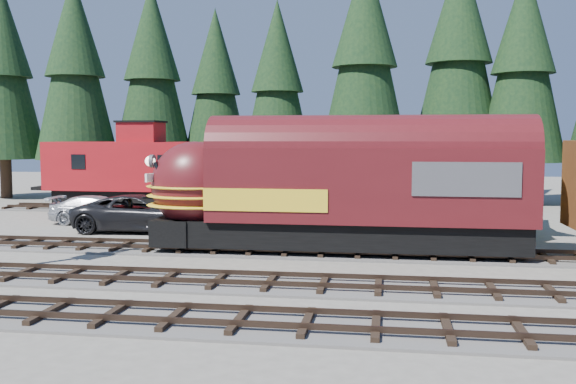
# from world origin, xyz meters

# --- Properties ---
(ground) EXTENTS (120.00, 120.00, 0.00)m
(ground) POSITION_xyz_m (0.00, 0.00, 0.00)
(ground) COLOR #6B665B
(ground) RESTS_ON ground
(track_spur) EXTENTS (32.00, 3.20, 0.33)m
(track_spur) POSITION_xyz_m (-10.00, 18.00, 0.06)
(track_spur) COLOR #4C4947
(track_spur) RESTS_ON ground
(depot) EXTENTS (12.80, 7.00, 5.30)m
(depot) POSITION_xyz_m (-0.00, 10.50, 2.96)
(depot) COLOR gold
(depot) RESTS_ON ground
(conifer_backdrop) EXTENTS (80.48, 23.12, 16.63)m
(conifer_backdrop) POSITION_xyz_m (5.50, 24.45, 10.22)
(conifer_backdrop) COLOR black
(conifer_backdrop) RESTS_ON ground
(locomotive) EXTENTS (16.34, 3.25, 4.44)m
(locomotive) POSITION_xyz_m (-2.85, 4.00, 2.59)
(locomotive) COLOR black
(locomotive) RESTS_ON ground
(caboose) EXTENTS (10.70, 3.10, 5.56)m
(caboose) POSITION_xyz_m (-17.58, 18.00, 2.74)
(caboose) COLOR black
(caboose) RESTS_ON ground
(pickup_truck_a) EXTENTS (7.14, 3.61, 1.94)m
(pickup_truck_a) POSITION_xyz_m (-13.07, 9.00, 0.97)
(pickup_truck_a) COLOR black
(pickup_truck_a) RESTS_ON ground
(pickup_truck_b) EXTENTS (5.55, 2.34, 1.60)m
(pickup_truck_b) POSITION_xyz_m (-16.60, 11.38, 0.80)
(pickup_truck_b) COLOR #ABAEB3
(pickup_truck_b) RESTS_ON ground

